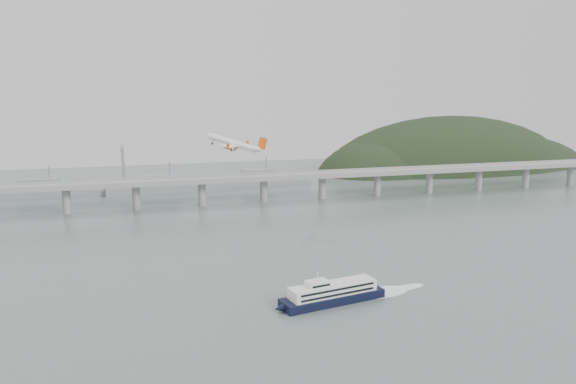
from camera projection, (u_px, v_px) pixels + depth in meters
name	position (u px, v px, depth m)	size (l,w,h in m)	color
ground	(320.00, 289.00, 262.08)	(900.00, 900.00, 0.00)	#566362
bridge	(238.00, 182.00, 447.71)	(800.00, 22.00, 23.90)	gray
headland	(459.00, 184.00, 654.91)	(365.00, 155.00, 156.00)	black
distant_fleet	(43.00, 191.00, 470.70)	(453.00, 60.90, 40.00)	gray
ferry	(333.00, 293.00, 245.09)	(78.22, 24.75, 14.86)	black
airliner	(235.00, 144.00, 344.94)	(37.38, 35.62, 13.63)	white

